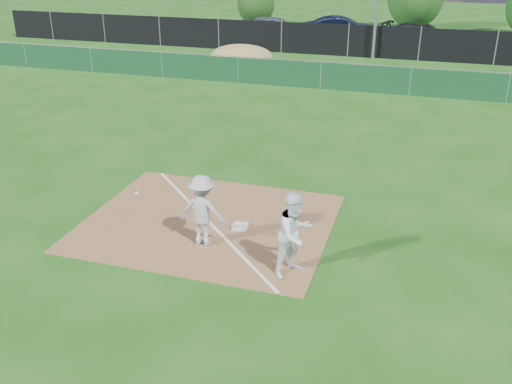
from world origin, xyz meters
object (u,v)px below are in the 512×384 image
at_px(car_left, 274,28).
at_px(car_right, 422,35).
at_px(runner, 295,234).
at_px(play_at_first, 203,210).
at_px(first_base, 240,226).
at_px(car_mid, 342,30).
at_px(tree_left, 256,4).

xyz_separation_m(car_left, car_right, (9.49, 0.63, -0.09)).
bearing_deg(car_right, car_left, 107.18).
distance_m(runner, car_right, 28.08).
relative_size(runner, car_left, 0.39).
bearing_deg(play_at_first, car_left, 102.19).
height_order(runner, car_right, runner).
xyz_separation_m(first_base, car_mid, (-1.98, 26.57, 0.76)).
bearing_deg(tree_left, car_left, -61.68).
relative_size(runner, tree_left, 0.55).
distance_m(play_at_first, tree_left, 33.60).
bearing_deg(first_base, play_at_first, -119.67).
bearing_deg(car_mid, car_right, -102.02).
relative_size(play_at_first, car_left, 0.45).
height_order(first_base, runner, runner).
xyz_separation_m(runner, tree_left, (-11.09, 32.99, 0.79)).
bearing_deg(car_left, car_right, -91.52).
xyz_separation_m(runner, car_left, (-8.08, 27.41, -0.11)).
xyz_separation_m(first_base, car_left, (-6.35, 25.86, 0.76)).
height_order(runner, tree_left, tree_left).
distance_m(car_left, car_right, 9.51).
distance_m(first_base, car_right, 26.69).
xyz_separation_m(first_base, play_at_first, (-0.55, -0.97, 0.81)).
bearing_deg(car_left, runner, -168.93).
relative_size(first_base, tree_left, 0.11).
bearing_deg(first_base, car_right, 83.25).
xyz_separation_m(play_at_first, car_right, (3.69, 27.47, -0.14)).
relative_size(car_left, car_right, 0.96).
bearing_deg(tree_left, first_base, -73.43).
relative_size(play_at_first, tree_left, 0.64).
distance_m(first_base, runner, 2.47).
relative_size(runner, car_right, 0.37).
height_order(first_base, car_right, car_right).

